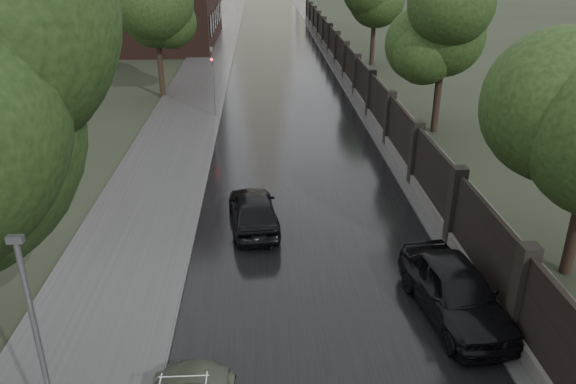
{
  "coord_description": "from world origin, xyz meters",
  "views": [
    {
      "loc": [
        -1.62,
        -6.17,
        9.16
      ],
      "look_at": [
        -0.79,
        11.04,
        1.5
      ],
      "focal_mm": 35.0,
      "sensor_mm": 36.0,
      "label": 1
    }
  ],
  "objects_px": {
    "tree_right_b": "(444,36)",
    "tree_right_c": "(375,1)",
    "traffic_light": "(213,76)",
    "tree_left_far": "(156,13)",
    "car_right_near": "(456,291)",
    "lamp_post": "(43,363)",
    "hatchback_left": "(253,210)"
  },
  "relations": [
    {
      "from": "tree_right_c",
      "to": "traffic_light",
      "type": "distance_m",
      "value": 19.26
    },
    {
      "from": "tree_right_b",
      "to": "car_right_near",
      "type": "height_order",
      "value": "tree_right_b"
    },
    {
      "from": "traffic_light",
      "to": "tree_right_b",
      "type": "bearing_deg",
      "value": -14.24
    },
    {
      "from": "tree_left_far",
      "to": "car_right_near",
      "type": "relative_size",
      "value": 1.65
    },
    {
      "from": "tree_right_b",
      "to": "hatchback_left",
      "type": "xyz_separation_m",
      "value": [
        -9.48,
        -10.57,
        -4.28
      ]
    },
    {
      "from": "tree_right_b",
      "to": "car_right_near",
      "type": "relative_size",
      "value": 1.56
    },
    {
      "from": "tree_right_b",
      "to": "lamp_post",
      "type": "xyz_separation_m",
      "value": [
        -12.9,
        -20.5,
        -2.28
      ]
    },
    {
      "from": "lamp_post",
      "to": "car_right_near",
      "type": "xyz_separation_m",
      "value": [
        8.8,
        4.57,
        -1.91
      ]
    },
    {
      "from": "traffic_light",
      "to": "car_right_near",
      "type": "bearing_deg",
      "value": -67.86
    },
    {
      "from": "tree_right_b",
      "to": "hatchback_left",
      "type": "distance_m",
      "value": 14.83
    },
    {
      "from": "hatchback_left",
      "to": "car_right_near",
      "type": "xyz_separation_m",
      "value": [
        5.38,
        -5.36,
        0.09
      ]
    },
    {
      "from": "tree_right_b",
      "to": "lamp_post",
      "type": "relative_size",
      "value": 1.37
    },
    {
      "from": "tree_right_b",
      "to": "traffic_light",
      "type": "relative_size",
      "value": 1.75
    },
    {
      "from": "lamp_post",
      "to": "traffic_light",
      "type": "height_order",
      "value": "lamp_post"
    },
    {
      "from": "lamp_post",
      "to": "hatchback_left",
      "type": "relative_size",
      "value": 1.29
    },
    {
      "from": "tree_right_c",
      "to": "car_right_near",
      "type": "bearing_deg",
      "value": -96.89
    },
    {
      "from": "lamp_post",
      "to": "traffic_light",
      "type": "bearing_deg",
      "value": 87.32
    },
    {
      "from": "tree_left_far",
      "to": "traffic_light",
      "type": "distance_m",
      "value": 6.84
    },
    {
      "from": "lamp_post",
      "to": "traffic_light",
      "type": "relative_size",
      "value": 1.28
    },
    {
      "from": "traffic_light",
      "to": "tree_right_c",
      "type": "bearing_deg",
      "value": 51.82
    },
    {
      "from": "tree_right_b",
      "to": "tree_right_c",
      "type": "distance_m",
      "value": 18.0
    },
    {
      "from": "tree_right_c",
      "to": "lamp_post",
      "type": "height_order",
      "value": "tree_right_c"
    },
    {
      "from": "tree_left_far",
      "to": "traffic_light",
      "type": "xyz_separation_m",
      "value": [
        3.7,
        -5.01,
        -2.84
      ]
    },
    {
      "from": "tree_left_far",
      "to": "lamp_post",
      "type": "xyz_separation_m",
      "value": [
        2.6,
        -28.5,
        -2.57
      ]
    },
    {
      "from": "tree_left_far",
      "to": "hatchback_left",
      "type": "relative_size",
      "value": 1.87
    },
    {
      "from": "tree_right_c",
      "to": "tree_left_far",
      "type": "bearing_deg",
      "value": -147.17
    },
    {
      "from": "car_right_near",
      "to": "hatchback_left",
      "type": "bearing_deg",
      "value": 127.31
    },
    {
      "from": "tree_left_far",
      "to": "lamp_post",
      "type": "distance_m",
      "value": 28.73
    },
    {
      "from": "hatchback_left",
      "to": "car_right_near",
      "type": "height_order",
      "value": "car_right_near"
    },
    {
      "from": "tree_right_b",
      "to": "traffic_light",
      "type": "xyz_separation_m",
      "value": [
        -11.8,
        2.99,
        -2.55
      ]
    },
    {
      "from": "tree_left_far",
      "to": "traffic_light",
      "type": "height_order",
      "value": "tree_left_far"
    },
    {
      "from": "tree_right_b",
      "to": "tree_right_c",
      "type": "height_order",
      "value": "same"
    }
  ]
}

